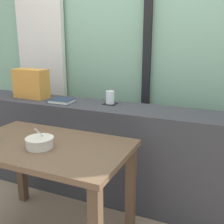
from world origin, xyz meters
name	(u,v)px	position (x,y,z in m)	size (l,w,h in m)	color
outdoor_backdrop	(128,30)	(0.00, 1.14, 1.40)	(4.80, 0.08, 2.80)	#84B293
curtain_left_panel	(41,46)	(-0.95, 1.04, 1.25)	(0.56, 0.06, 2.50)	silver
window_divider_post	(147,41)	(0.21, 1.07, 1.30)	(0.07, 0.05, 2.60)	black
dark_console_ledge	(103,151)	(0.00, 0.55, 0.40)	(2.80, 0.39, 0.80)	#38383D
breakfast_table	(47,161)	(-0.09, -0.08, 0.57)	(1.06, 0.63, 0.68)	brown
coaster_square	(110,104)	(0.04, 0.61, 0.81)	(0.10, 0.10, 0.01)	black
juice_glass	(110,98)	(0.04, 0.61, 0.86)	(0.07, 0.07, 0.10)	white
closed_book	(62,101)	(-0.36, 0.50, 0.82)	(0.20, 0.16, 0.03)	#1E2D47
throw_pillow	(31,84)	(-0.71, 0.55, 0.93)	(0.32, 0.14, 0.26)	#D18938
soup_bowl	(40,143)	(-0.09, -0.14, 0.71)	(0.17, 0.17, 0.14)	beige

